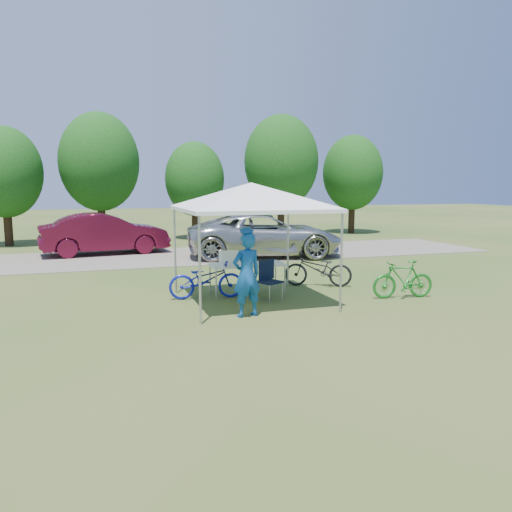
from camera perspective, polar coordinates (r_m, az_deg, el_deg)
The scene contains 14 objects.
ground at distance 11.56m, azimuth -0.55°, elevation -5.26°, with size 100.00×100.00×0.00m, color #2D5119.
gravel_strip at distance 19.21m, azimuth -7.76°, elevation 0.04°, with size 24.00×5.00×0.02m, color gray.
canopy at distance 11.25m, azimuth -0.56°, elevation 8.01°, with size 4.53×4.53×3.00m.
treeline at distance 24.98m, azimuth -11.13°, elevation 9.90°, with size 24.89×4.28×6.30m.
folding_table at distance 12.27m, azimuth -1.01°, elevation -1.10°, with size 1.83×0.76×0.75m.
folding_chair at distance 11.70m, azimuth 1.39°, elevation -2.35°, with size 0.63×0.66×0.93m.
cooler at distance 12.11m, azimuth -3.08°, elevation -0.22°, with size 0.46×0.31×0.33m.
ice_cream_cup at distance 12.30m, azimuth 0.49°, elevation -0.71°, with size 0.09×0.09×0.07m, color gold.
cyclist at distance 10.12m, azimuth -1.08°, elevation -2.17°, with size 0.63×0.41×1.73m, color #124E94.
bike_blue at distance 11.87m, azimuth -5.71°, elevation -2.67°, with size 0.61×1.76×0.92m, color #141CB3.
bike_green at distance 12.36m, azimuth 16.44°, elevation -2.58°, with size 0.42×1.50×0.90m, color #1B7D24.
bike_dark at distance 13.33m, azimuth 7.11°, elevation -1.48°, with size 0.62×1.78×0.93m, color black.
minivan at distance 18.72m, azimuth 1.02°, elevation 2.42°, with size 2.67×5.80×1.61m, color beige.
sedan at distance 20.28m, azimuth -16.91°, elevation 2.47°, with size 1.68×4.81×1.58m, color #570E23.
Camera 1 is at (-3.39, -10.72, 2.66)m, focal length 35.00 mm.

